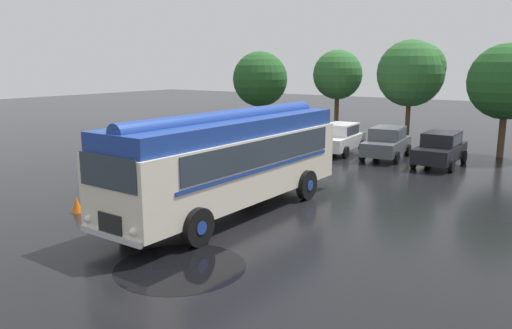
# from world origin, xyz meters

# --- Properties ---
(ground_plane) EXTENTS (120.00, 120.00, 0.00)m
(ground_plane) POSITION_xyz_m (0.00, 0.00, 0.00)
(ground_plane) COLOR black
(vintage_bus) EXTENTS (3.02, 10.17, 3.49)m
(vintage_bus) POSITION_xyz_m (0.94, 0.11, 1.89)
(vintage_bus) COLOR silver
(vintage_bus) RESTS_ON ground
(car_near_left) EXTENTS (2.19, 4.31, 1.66)m
(car_near_left) POSITION_xyz_m (-3.74, 12.39, 0.85)
(car_near_left) COLOR black
(car_near_left) RESTS_ON ground
(car_mid_left) EXTENTS (2.20, 4.32, 1.66)m
(car_mid_left) POSITION_xyz_m (-1.02, 12.76, 0.85)
(car_mid_left) COLOR silver
(car_mid_left) RESTS_ON ground
(car_mid_right) EXTENTS (2.27, 4.35, 1.66)m
(car_mid_right) POSITION_xyz_m (1.73, 12.74, 0.85)
(car_mid_right) COLOR #4C5156
(car_mid_right) RESTS_ON ground
(car_far_right) EXTENTS (2.00, 4.22, 1.66)m
(car_far_right) POSITION_xyz_m (4.64, 12.31, 0.85)
(car_far_right) COLOR black
(car_far_right) RESTS_ON ground
(tree_far_left) EXTENTS (3.93, 3.93, 5.85)m
(tree_far_left) POSITION_xyz_m (-9.44, 17.05, 3.88)
(tree_far_left) COLOR #4C3823
(tree_far_left) RESTS_ON ground
(tree_left_of_centre) EXTENTS (3.30, 3.30, 5.91)m
(tree_left_of_centre) POSITION_xyz_m (-3.90, 18.21, 4.30)
(tree_left_of_centre) COLOR #4C3823
(tree_left_of_centre) RESTS_ON ground
(tree_centre) EXTENTS (4.08, 4.08, 6.44)m
(tree_centre) POSITION_xyz_m (1.23, 18.13, 4.49)
(tree_centre) COLOR #4C3823
(tree_centre) RESTS_ON ground
(tree_right_of_centre) EXTENTS (4.00, 4.00, 6.05)m
(tree_right_of_centre) POSITION_xyz_m (6.75, 16.59, 4.01)
(tree_right_of_centre) COLOR #4C3823
(tree_right_of_centre) RESTS_ON ground
(traffic_cone) EXTENTS (0.36, 0.36, 0.55)m
(traffic_cone) POSITION_xyz_m (-3.32, -2.94, 0.28)
(traffic_cone) COLOR orange
(traffic_cone) RESTS_ON ground
(puddle_patch) EXTENTS (3.29, 3.29, 0.01)m
(puddle_patch) POSITION_xyz_m (2.80, -4.37, 0.00)
(puddle_patch) COLOR black
(puddle_patch) RESTS_ON ground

